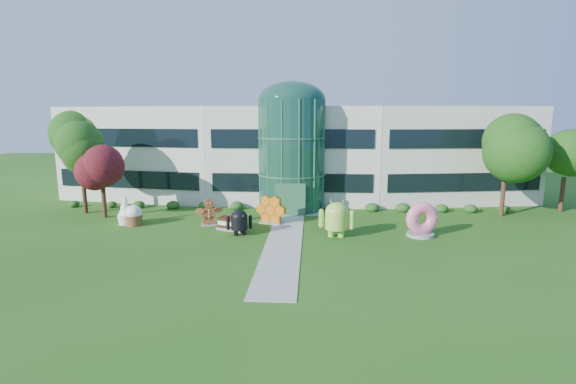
# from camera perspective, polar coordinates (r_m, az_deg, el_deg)

# --- Properties ---
(ground) EXTENTS (140.00, 140.00, 0.00)m
(ground) POSITION_cam_1_polar(r_m,az_deg,el_deg) (27.02, -0.74, -7.69)
(ground) COLOR #215114
(ground) RESTS_ON ground
(building) EXTENTS (46.00, 15.00, 9.30)m
(building) POSITION_cam_1_polar(r_m,az_deg,el_deg) (43.85, 0.92, 5.40)
(building) COLOR beige
(building) RESTS_ON ground
(atrium) EXTENTS (6.00, 6.00, 9.80)m
(atrium) POSITION_cam_1_polar(r_m,az_deg,el_deg) (37.85, 0.54, 5.03)
(atrium) COLOR #194738
(atrium) RESTS_ON ground
(walkway) EXTENTS (2.40, 20.00, 0.04)m
(walkway) POSITION_cam_1_polar(r_m,az_deg,el_deg) (28.92, -0.46, -6.44)
(walkway) COLOR #9E9E93
(walkway) RESTS_ON ground
(tree_red) EXTENTS (4.00, 4.00, 6.00)m
(tree_red) POSITION_cam_1_polar(r_m,az_deg,el_deg) (37.79, -24.03, 1.24)
(tree_red) COLOR #3F0C14
(tree_red) RESTS_ON ground
(trees_backdrop) EXTENTS (52.00, 8.00, 8.40)m
(trees_backdrop) POSITION_cam_1_polar(r_m,az_deg,el_deg) (38.91, 0.61, 4.13)
(trees_backdrop) COLOR #204711
(trees_backdrop) RESTS_ON ground
(android_green) EXTENTS (2.84, 2.14, 2.93)m
(android_green) POSITION_cam_1_polar(r_m,az_deg,el_deg) (29.32, 6.65, -3.35)
(android_green) COLOR #94CC41
(android_green) RESTS_ON ground
(android_black) EXTENTS (2.18, 1.73, 2.18)m
(android_black) POSITION_cam_1_polar(r_m,az_deg,el_deg) (29.80, -6.69, -3.88)
(android_black) COLOR black
(android_black) RESTS_ON ground
(donut) EXTENTS (2.60, 1.74, 2.48)m
(donut) POSITION_cam_1_polar(r_m,az_deg,el_deg) (30.80, 17.74, -3.55)
(donut) COLOR #F85E80
(donut) RESTS_ON ground
(gingerbread) EXTENTS (2.46, 1.64, 2.12)m
(gingerbread) POSITION_cam_1_polar(r_m,az_deg,el_deg) (32.90, -10.80, -2.70)
(gingerbread) COLOR brown
(gingerbread) RESTS_ON ground
(ice_cream_sandwich) EXTENTS (2.40, 1.81, 0.96)m
(ice_cream_sandwich) POSITION_cam_1_polar(r_m,az_deg,el_deg) (31.43, -7.68, -4.31)
(ice_cream_sandwich) COLOR black
(ice_cream_sandwich) RESTS_ON ground
(honeycomb) EXTENTS (2.75, 1.71, 2.03)m
(honeycomb) POSITION_cam_1_polar(r_m,az_deg,el_deg) (32.91, -2.34, -2.60)
(honeycomb) COLOR orange
(honeycomb) RESTS_ON ground
(froyo) EXTENTS (1.75, 1.75, 2.32)m
(froyo) POSITION_cam_1_polar(r_m,az_deg,el_deg) (35.06, -21.37, -2.27)
(froyo) COLOR white
(froyo) RESTS_ON ground
(cupcake) EXTENTS (1.43, 1.43, 1.65)m
(cupcake) POSITION_cam_1_polar(r_m,az_deg,el_deg) (34.42, -20.32, -3.00)
(cupcake) COLOR white
(cupcake) RESTS_ON ground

